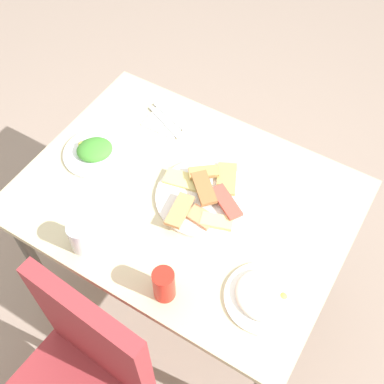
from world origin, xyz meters
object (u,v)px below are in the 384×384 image
object	(u,v)px
dining_chair	(78,383)
fork	(170,116)
salad_plate_greens	(95,151)
paper_napkin	(167,120)
dining_table	(185,210)
salad_plate_rice	(264,296)
soda_can	(164,285)
spoon	(165,122)
pide_platter	(203,196)
drinking_glass	(81,237)

from	to	relation	value
dining_chair	fork	distance (m)	1.00
salad_plate_greens	paper_napkin	distance (m)	0.31
dining_table	fork	distance (m)	0.39
dining_table	salad_plate_rice	bearing A→B (deg)	153.68
dining_table	paper_napkin	bearing A→B (deg)	-47.63
dining_table	salad_plate_greens	xyz separation A→B (m)	(0.38, 0.01, 0.10)
soda_can	spoon	size ratio (longest dim) A/B	0.62
soda_can	fork	size ratio (longest dim) A/B	0.67
dining_table	salad_plate_greens	world-z (taller)	salad_plate_greens
salad_plate_greens	spoon	xyz separation A→B (m)	(-0.13, -0.26, -0.01)
dining_table	paper_napkin	distance (m)	0.38
dining_chair	paper_napkin	world-z (taller)	dining_chair
salad_plate_rice	spoon	distance (m)	0.78
pide_platter	salad_plate_rice	distance (m)	0.40
drinking_glass	paper_napkin	bearing A→B (deg)	-82.83
drinking_glass	paper_napkin	size ratio (longest dim) A/B	0.77
dining_table	paper_napkin	size ratio (longest dim) A/B	7.59
dining_chair	pide_platter	bearing A→B (deg)	-93.57
paper_napkin	spoon	xyz separation A→B (m)	(0.00, 0.02, 0.00)
fork	dining_table	bearing A→B (deg)	149.24
salad_plate_greens	pide_platter	bearing A→B (deg)	-175.69
salad_plate_greens	drinking_glass	bearing A→B (deg)	122.63
dining_chair	salad_plate_greens	bearing A→B (deg)	-58.40
salad_plate_rice	soda_can	xyz separation A→B (m)	(0.26, 0.14, 0.04)
fork	dining_chair	bearing A→B (deg)	124.38
salad_plate_greens	fork	distance (m)	0.33
dining_table	soda_can	bearing A→B (deg)	112.14
salad_plate_greens	spoon	bearing A→B (deg)	-116.69
dining_table	pide_platter	xyz separation A→B (m)	(-0.06, -0.03, 0.09)
salad_plate_greens	soda_can	xyz separation A→B (m)	(-0.52, 0.33, 0.04)
soda_can	drinking_glass	xyz separation A→B (m)	(0.31, -0.00, -0.00)
salad_plate_greens	paper_napkin	bearing A→B (deg)	-115.19
drinking_glass	paper_napkin	distance (m)	0.61
salad_plate_greens	paper_napkin	world-z (taller)	salad_plate_greens
salad_plate_rice	soda_can	size ratio (longest dim) A/B	1.90
dining_chair	fork	xyz separation A→B (m)	(0.26, -0.94, 0.20)
pide_platter	paper_napkin	distance (m)	0.39
dining_table	dining_chair	bearing A→B (deg)	91.38
spoon	paper_napkin	bearing A→B (deg)	-66.29
salad_plate_rice	drinking_glass	bearing A→B (deg)	13.50
salad_plate_rice	paper_napkin	bearing A→B (deg)	-36.04
pide_platter	salad_plate_rice	world-z (taller)	same
paper_napkin	spoon	world-z (taller)	spoon
dining_table	salad_plate_greens	distance (m)	0.39
dining_table	paper_napkin	world-z (taller)	paper_napkin
drinking_glass	salad_plate_greens	bearing A→B (deg)	-57.37
pide_platter	fork	size ratio (longest dim) A/B	1.93
pide_platter	soda_can	size ratio (longest dim) A/B	2.86
dining_chair	pide_platter	xyz separation A→B (m)	(-0.04, -0.68, 0.20)
fork	drinking_glass	bearing A→B (deg)	115.65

